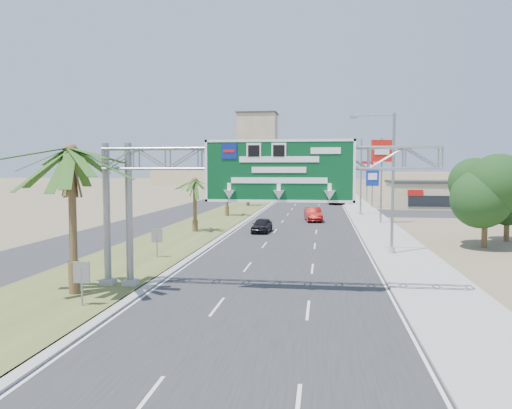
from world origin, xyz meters
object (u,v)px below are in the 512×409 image
at_px(pole_sign_blue, 372,178).
at_px(pole_sign_red_far, 367,169).
at_px(palm_near, 71,151).
at_px(store_building, 449,195).
at_px(car_left_lane, 262,225).
at_px(signal_mast, 338,176).
at_px(car_mid_lane, 313,214).
at_px(car_right_lane, 336,200).
at_px(car_far, 299,197).
at_px(pole_sign_red_near, 382,156).
at_px(sign_gantry, 248,170).

bearing_deg(pole_sign_blue, pole_sign_red_far, 87.89).
distance_m(palm_near, store_building, 66.04).
bearing_deg(car_left_lane, pole_sign_blue, 71.52).
bearing_deg(palm_near, signal_mast, 77.34).
distance_m(car_mid_lane, car_right_lane, 28.82).
bearing_deg(car_mid_lane, pole_sign_red_far, 68.75).
distance_m(palm_near, car_left_lane, 26.34).
distance_m(signal_mast, pole_sign_blue, 8.01).
bearing_deg(palm_near, pole_sign_red_far, 74.89).
distance_m(palm_near, car_far, 73.94).
height_order(palm_near, car_mid_lane, palm_near).
distance_m(store_building, car_mid_lane, 30.23).
height_order(car_right_lane, pole_sign_red_near, pole_sign_red_near).
relative_size(car_left_lane, car_mid_lane, 0.82).
bearing_deg(car_far, signal_mast, -56.02).
height_order(sign_gantry, car_left_lane, sign_gantry).
bearing_deg(pole_sign_red_far, car_far, -174.54).
bearing_deg(pole_sign_red_far, store_building, -56.19).
relative_size(car_right_lane, pole_sign_blue, 0.88).
distance_m(sign_gantry, car_right_lane, 63.00).
xyz_separation_m(pole_sign_red_near, pole_sign_blue, (1.31, 23.56, -2.79)).
height_order(car_left_lane, pole_sign_blue, pole_sign_blue).
bearing_deg(signal_mast, pole_sign_blue, -50.07).
height_order(palm_near, signal_mast, palm_near).
bearing_deg(pole_sign_red_near, car_mid_lane, 168.44).
distance_m(car_left_lane, car_far, 48.46).
bearing_deg(signal_mast, store_building, -19.54).
distance_m(pole_sign_blue, pole_sign_red_far, 16.77).
distance_m(car_left_lane, car_right_lane, 40.37).
relative_size(store_building, car_far, 3.65).
xyz_separation_m(signal_mast, pole_sign_red_near, (3.83, -29.70, 2.64)).
bearing_deg(pole_sign_red_near, pole_sign_blue, 86.81).
xyz_separation_m(palm_near, pole_sign_blue, (19.51, 57.83, -2.23)).
distance_m(car_right_lane, pole_sign_red_near, 31.16).
bearing_deg(sign_gantry, car_right_lane, 84.59).
relative_size(car_left_lane, pole_sign_red_near, 0.42).
height_order(sign_gantry, store_building, sign_gantry).
bearing_deg(signal_mast, sign_gantry, -95.74).
bearing_deg(signal_mast, palm_near, -102.66).
xyz_separation_m(palm_near, pole_sign_red_far, (20.13, 74.53, -0.84)).
distance_m(signal_mast, car_right_lane, 4.08).
height_order(palm_near, car_far, palm_near).
xyz_separation_m(sign_gantry, car_right_lane, (5.92, 62.50, -5.25)).
bearing_deg(palm_near, car_mid_lane, 73.36).
relative_size(signal_mast, store_building, 0.57).
distance_m(car_far, pole_sign_red_far, 13.94).
relative_size(sign_gantry, pole_sign_blue, 2.54).
bearing_deg(sign_gantry, car_far, 90.65).
height_order(car_mid_lane, pole_sign_blue, pole_sign_blue).
relative_size(palm_near, car_far, 1.70).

